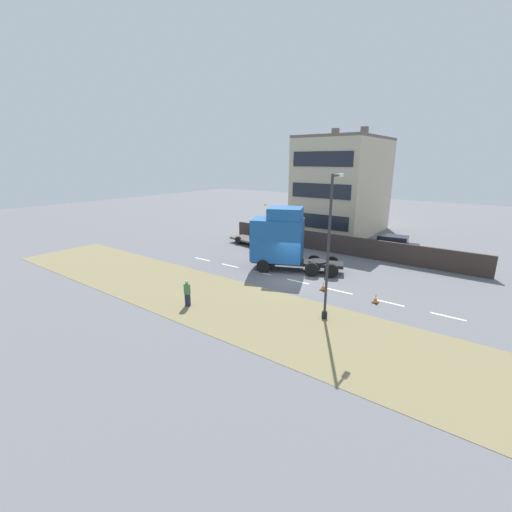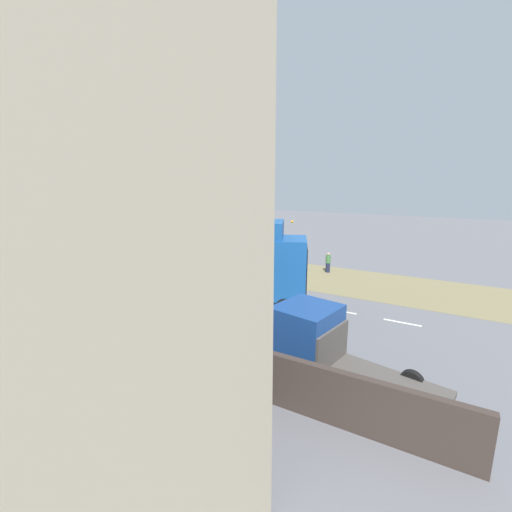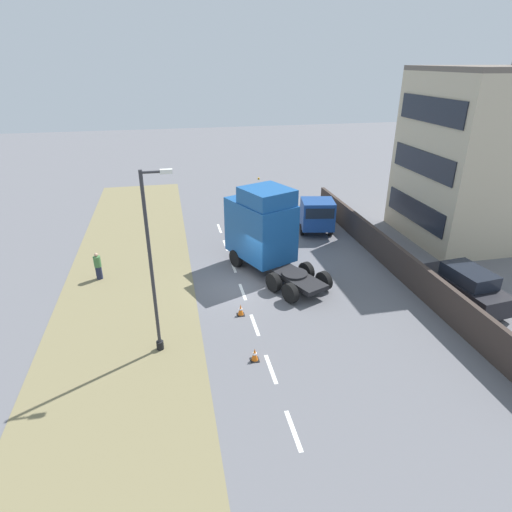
# 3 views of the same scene
# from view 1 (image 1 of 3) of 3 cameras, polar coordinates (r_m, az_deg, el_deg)

# --- Properties ---
(ground_plane) EXTENTS (120.00, 120.00, 0.00)m
(ground_plane) POSITION_cam_1_polar(r_m,az_deg,el_deg) (25.13, 5.58, -3.91)
(ground_plane) COLOR slate
(ground_plane) RESTS_ON ground
(grass_verge) EXTENTS (7.00, 44.00, 0.01)m
(grass_verge) POSITION_cam_1_polar(r_m,az_deg,el_deg) (20.57, -3.22, -8.40)
(grass_verge) COLOR olive
(grass_verge) RESTS_ON ground
(lane_markings) EXTENTS (0.16, 21.00, 0.00)m
(lane_markings) POSITION_cam_1_polar(r_m,az_deg,el_deg) (24.80, 6.97, -4.22)
(lane_markings) COLOR white
(lane_markings) RESTS_ON ground
(boundary_wall) EXTENTS (0.25, 24.00, 1.74)m
(boundary_wall) POSITION_cam_1_polar(r_m,az_deg,el_deg) (32.64, 13.85, 1.88)
(boundary_wall) COLOR #382D28
(boundary_wall) RESTS_ON ground
(building_block) EXTENTS (12.01, 7.78, 12.05)m
(building_block) POSITION_cam_1_polar(r_m,az_deg,el_deg) (42.20, 14.36, 11.23)
(building_block) COLOR #C1B293
(building_block) RESTS_ON ground
(lorry_cab) EXTENTS (4.99, 7.27, 5.08)m
(lorry_cab) POSITION_cam_1_polar(r_m,az_deg,el_deg) (26.77, 4.18, 2.87)
(lorry_cab) COLOR black
(lorry_cab) RESTS_ON ground
(flatbed_truck) EXTENTS (3.24, 6.25, 2.52)m
(flatbed_truck) POSITION_cam_1_polar(r_m,az_deg,el_deg) (33.69, 1.64, 3.57)
(flatbed_truck) COLOR navy
(flatbed_truck) RESTS_ON ground
(parked_car) EXTENTS (2.32, 4.70, 1.93)m
(parked_car) POSITION_cam_1_polar(r_m,az_deg,el_deg) (33.01, 21.57, 1.52)
(parked_car) COLOR black
(parked_car) RESTS_ON ground
(lamp_post) EXTENTS (1.27, 0.30, 7.76)m
(lamp_post) POSITION_cam_1_polar(r_m,az_deg,el_deg) (18.29, 12.01, 0.24)
(lamp_post) COLOR black
(lamp_post) RESTS_ON ground
(pedestrian) EXTENTS (0.39, 0.39, 1.59)m
(pedestrian) POSITION_cam_1_polar(r_m,az_deg,el_deg) (20.76, -11.38, -6.17)
(pedestrian) COLOR #1E233D
(pedestrian) RESTS_ON ground
(traffic_cone_lead) EXTENTS (0.36, 0.36, 0.58)m
(traffic_cone_lead) POSITION_cam_1_polar(r_m,az_deg,el_deg) (23.35, 11.12, -4.96)
(traffic_cone_lead) COLOR black
(traffic_cone_lead) RESTS_ON ground
(traffic_cone_trailing) EXTENTS (0.36, 0.36, 0.58)m
(traffic_cone_trailing) POSITION_cam_1_polar(r_m,az_deg,el_deg) (22.17, 19.32, -6.71)
(traffic_cone_trailing) COLOR black
(traffic_cone_trailing) RESTS_ON ground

